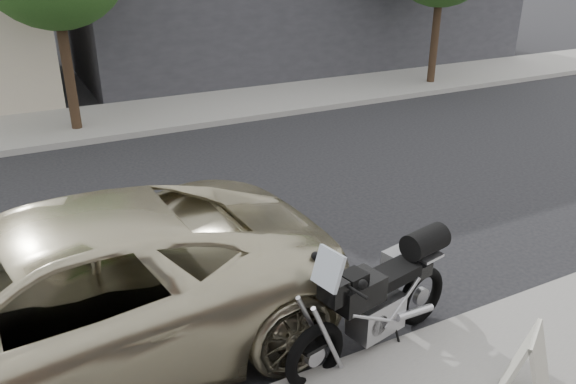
# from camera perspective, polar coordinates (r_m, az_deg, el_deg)

# --- Properties ---
(ground) EXTENTS (120.00, 120.00, 0.00)m
(ground) POSITION_cam_1_polar(r_m,az_deg,el_deg) (9.70, -3.62, -2.11)
(ground) COLOR black
(ground) RESTS_ON ground
(far_sidewalk) EXTENTS (44.00, 3.00, 0.15)m
(far_sidewalk) POSITION_cam_1_polar(r_m,az_deg,el_deg) (15.49, -13.52, 7.61)
(far_sidewalk) COLOR gray
(far_sidewalk) RESTS_ON ground
(motorcycle) EXTENTS (2.43, 1.09, 1.55)m
(motorcycle) POSITION_cam_1_polar(r_m,az_deg,el_deg) (6.42, 9.53, -10.29)
(motorcycle) COLOR black
(motorcycle) RESTS_ON ground
(minivan) EXTENTS (6.41, 3.24, 1.74)m
(minivan) POSITION_cam_1_polar(r_m,az_deg,el_deg) (6.38, -23.80, -10.34)
(minivan) COLOR #BCB492
(minivan) RESTS_ON ground
(sandwich_sign) EXTENTS (0.70, 0.68, 0.84)m
(sandwich_sign) POSITION_cam_1_polar(r_m,az_deg,el_deg) (5.99, 23.17, -16.22)
(sandwich_sign) COLOR silver
(sandwich_sign) RESTS_ON near_sidewalk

